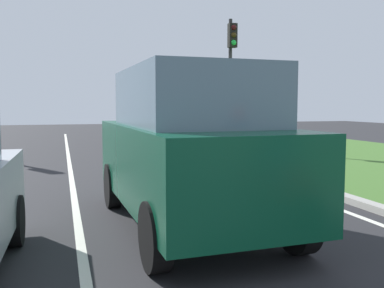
% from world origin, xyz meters
% --- Properties ---
extents(ground_plane, '(60.00, 60.00, 0.00)m').
position_xyz_m(ground_plane, '(0.00, 14.00, 0.00)').
color(ground_plane, '#262628').
extents(lane_line_center, '(0.12, 32.00, 0.01)m').
position_xyz_m(lane_line_center, '(-0.70, 14.00, 0.00)').
color(lane_line_center, silver).
rests_on(lane_line_center, ground).
extents(lane_line_right_edge, '(0.12, 32.00, 0.01)m').
position_xyz_m(lane_line_right_edge, '(3.60, 14.00, 0.00)').
color(lane_line_right_edge, silver).
rests_on(lane_line_right_edge, ground).
extents(grass_verge_right, '(9.00, 48.00, 0.06)m').
position_xyz_m(grass_verge_right, '(8.50, 14.00, 0.03)').
color(grass_verge_right, '#3D6628').
rests_on(grass_verge_right, ground).
extents(curb_right, '(0.24, 48.00, 0.12)m').
position_xyz_m(curb_right, '(4.10, 14.00, 0.06)').
color(curb_right, '#9E9B93').
rests_on(curb_right, ground).
extents(car_suv_ahead, '(2.09, 4.56, 2.28)m').
position_xyz_m(car_suv_ahead, '(0.85, 8.39, 1.17)').
color(car_suv_ahead, '#0C472D').
rests_on(car_suv_ahead, ground).
extents(traffic_light_near_right, '(0.32, 0.50, 5.06)m').
position_xyz_m(traffic_light_near_right, '(5.39, 17.94, 3.44)').
color(traffic_light_near_right, '#2D2D2D').
rests_on(traffic_light_near_right, ground).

